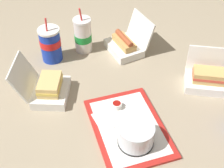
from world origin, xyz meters
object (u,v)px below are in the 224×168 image
object	(u,v)px
ketchup_cup	(117,105)
clamshell_sandwich_back	(208,78)
clamshell_sandwich_left	(48,88)
food_tray	(128,128)
clamshell_hotdog_center	(126,44)
plastic_fork	(134,109)
soda_cup_back	(51,44)
cake_container	(136,135)
soda_cup_corner	(83,35)

from	to	relation	value
ketchup_cup	clamshell_sandwich_back	world-z (taller)	clamshell_sandwich_back
ketchup_cup	clamshell_sandwich_left	bearing A→B (deg)	-133.04
clamshell_sandwich_left	clamshell_sandwich_back	size ratio (longest dim) A/B	1.15
food_tray	clamshell_hotdog_center	distance (m)	0.50
plastic_fork	clamshell_sandwich_left	xyz separation A→B (m)	(-0.25, -0.27, 0.03)
ketchup_cup	clamshell_sandwich_back	xyz separation A→B (m)	(0.06, 0.41, 0.02)
clamshell_sandwich_left	soda_cup_back	bearing A→B (deg)	156.90
cake_container	soda_cup_corner	distance (m)	0.62
food_tray	ketchup_cup	bearing A→B (deg)	176.46
clamshell_hotdog_center	soda_cup_corner	world-z (taller)	soda_cup_corner
food_tray	cake_container	size ratio (longest dim) A/B	3.12
food_tray	plastic_fork	xyz separation A→B (m)	(-0.06, 0.06, 0.01)
food_tray	soda_cup_corner	bearing A→B (deg)	174.38
clamshell_sandwich_left	clamshell_sandwich_back	distance (m)	0.68
clamshell_sandwich_left	soda_cup_corner	bearing A→B (deg)	131.53
soda_cup_corner	clamshell_sandwich_back	bearing A→B (deg)	36.72
clamshell_hotdog_center	cake_container	bearing A→B (deg)	-25.80
food_tray	plastic_fork	size ratio (longest dim) A/B	3.72
ketchup_cup	plastic_fork	bearing A→B (deg)	51.91
plastic_fork	cake_container	bearing A→B (deg)	-48.27
ketchup_cup	clamshell_sandwich_left	xyz separation A→B (m)	(-0.20, -0.22, 0.02)
clamshell_hotdog_center	clamshell_sandwich_back	bearing A→B (deg)	25.67
cake_container	soda_cup_back	xyz separation A→B (m)	(-0.62, -0.10, 0.03)
clamshell_sandwich_back	soda_cup_back	xyz separation A→B (m)	(-0.49, -0.53, 0.04)
ketchup_cup	soda_cup_corner	world-z (taller)	soda_cup_corner
ketchup_cup	soda_cup_back	size ratio (longest dim) A/B	0.18
clamshell_sandwich_left	soda_cup_corner	xyz separation A→B (m)	(-0.23, 0.26, 0.04)
cake_container	plastic_fork	distance (m)	0.16
soda_cup_back	soda_cup_corner	size ratio (longest dim) A/B	0.97
plastic_fork	clamshell_sandwich_left	world-z (taller)	clamshell_sandwich_left
food_tray	soda_cup_back	distance (m)	0.56
food_tray	clamshell_sandwich_back	xyz separation A→B (m)	(-0.05, 0.42, 0.04)
clamshell_hotdog_center	soda_cup_corner	bearing A→B (deg)	-120.27
plastic_fork	clamshell_sandwich_back	size ratio (longest dim) A/B	0.47
cake_container	ketchup_cup	distance (m)	0.19
plastic_fork	clamshell_sandwich_back	distance (m)	0.36
clamshell_sandwich_left	ketchup_cup	bearing A→B (deg)	46.96
cake_container	soda_cup_back	bearing A→B (deg)	-171.13
soda_cup_back	clamshell_hotdog_center	bearing A→B (deg)	72.71
clamshell_sandwich_back	cake_container	bearing A→B (deg)	-73.63
plastic_fork	clamshell_hotdog_center	world-z (taller)	clamshell_hotdog_center
food_tray	soda_cup_back	world-z (taller)	soda_cup_back
plastic_fork	soda_cup_corner	world-z (taller)	soda_cup_corner
plastic_fork	clamshell_sandwich_left	distance (m)	0.37
soda_cup_back	clamshell_sandwich_back	bearing A→B (deg)	47.08
cake_container	clamshell_sandwich_left	bearing A→B (deg)	-152.89
cake_container	ketchup_cup	world-z (taller)	cake_container
clamshell_sandwich_left	soda_cup_corner	size ratio (longest dim) A/B	1.14
clamshell_hotdog_center	clamshell_sandwich_left	bearing A→B (deg)	-73.96
cake_container	clamshell_sandwich_back	distance (m)	0.45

